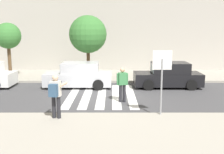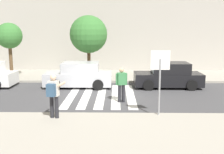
{
  "view_description": "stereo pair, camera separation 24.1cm",
  "coord_description": "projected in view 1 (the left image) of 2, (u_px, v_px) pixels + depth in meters",
  "views": [
    {
      "loc": [
        0.57,
        -13.66,
        3.58
      ],
      "look_at": [
        0.6,
        -0.2,
        1.1
      ],
      "focal_mm": 42.0,
      "sensor_mm": 36.0,
      "label": 1
    },
    {
      "loc": [
        0.81,
        -13.66,
        3.58
      ],
      "look_at": [
        0.6,
        -0.2,
        1.1
      ],
      "focal_mm": 42.0,
      "sensor_mm": 36.0,
      "label": 2
    }
  ],
  "objects": [
    {
      "name": "parked_car_silver",
      "position": [
        78.0,
        76.0,
        16.21
      ],
      "size": [
        4.1,
        1.92,
        1.55
      ],
      "color": "#B7BABF",
      "rests_on": "ground"
    },
    {
      "name": "crosswalk_stripe_2",
      "position": [
        101.0,
        95.0,
        14.28
      ],
      "size": [
        0.44,
        5.2,
        0.01
      ],
      "primitive_type": "cube",
      "color": "silver",
      "rests_on": "ground"
    },
    {
      "name": "ground_plane",
      "position": [
        101.0,
        96.0,
        14.08
      ],
      "size": [
        120.0,
        120.0,
        0.0
      ],
      "primitive_type": "plane",
      "color": "#424244"
    },
    {
      "name": "parked_car_black",
      "position": [
        167.0,
        76.0,
        16.22
      ],
      "size": [
        4.1,
        1.92,
        1.55
      ],
      "color": "black",
      "rests_on": "ground"
    },
    {
      "name": "building_facade_far",
      "position": [
        105.0,
        27.0,
        23.63
      ],
      "size": [
        56.0,
        4.0,
        7.45
      ],
      "primitive_type": "cube",
      "color": "#ADA89E",
      "rests_on": "ground"
    },
    {
      "name": "crosswalk_stripe_0",
      "position": [
        72.0,
        95.0,
        14.27
      ],
      "size": [
        0.44,
        5.2,
        0.01
      ],
      "primitive_type": "cube",
      "color": "silver",
      "rests_on": "ground"
    },
    {
      "name": "sidewalk_far",
      "position": [
        104.0,
        76.0,
        19.97
      ],
      "size": [
        60.0,
        4.8,
        0.14
      ],
      "primitive_type": "cube",
      "color": "#9E998C",
      "rests_on": "ground"
    },
    {
      "name": "crosswalk_stripe_3",
      "position": [
        116.0,
        95.0,
        14.28
      ],
      "size": [
        0.44,
        5.2,
        0.01
      ],
      "primitive_type": "cube",
      "color": "silver",
      "rests_on": "ground"
    },
    {
      "name": "pedestrian_crossing",
      "position": [
        122.0,
        83.0,
        12.83
      ],
      "size": [
        0.57,
        0.32,
        1.72
      ],
      "color": "#232328",
      "rests_on": "ground"
    },
    {
      "name": "crosswalk_stripe_1",
      "position": [
        86.0,
        95.0,
        14.27
      ],
      "size": [
        0.44,
        5.2,
        0.01
      ],
      "primitive_type": "cube",
      "color": "silver",
      "rests_on": "ground"
    },
    {
      "name": "photographer_with_backpack",
      "position": [
        55.0,
        93.0,
        10.04
      ],
      "size": [
        0.68,
        0.91,
        1.72
      ],
      "color": "#232328",
      "rests_on": "sidewalk_near"
    },
    {
      "name": "stop_sign",
      "position": [
        161.0,
        68.0,
        10.36
      ],
      "size": [
        0.76,
        0.08,
        2.61
      ],
      "color": "gray",
      "rests_on": "sidewalk_near"
    },
    {
      "name": "sidewalk_near",
      "position": [
        93.0,
        146.0,
        7.97
      ],
      "size": [
        60.0,
        6.0,
        0.14
      ],
      "primitive_type": "cube",
      "color": "#9E998C",
      "rests_on": "ground"
    },
    {
      "name": "crosswalk_stripe_4",
      "position": [
        130.0,
        95.0,
        14.28
      ],
      "size": [
        0.44,
        5.2,
        0.01
      ],
      "primitive_type": "cube",
      "color": "silver",
      "rests_on": "ground"
    },
    {
      "name": "street_tree_center",
      "position": [
        87.0,
        34.0,
        17.84
      ],
      "size": [
        2.57,
        2.57,
        4.36
      ],
      "color": "brown",
      "rests_on": "sidewalk_far"
    },
    {
      "name": "street_tree_west",
      "position": [
        7.0,
        36.0,
        18.28
      ],
      "size": [
        1.81,
        1.81,
        3.87
      ],
      "color": "brown",
      "rests_on": "sidewalk_far"
    }
  ]
}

